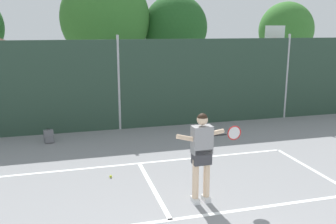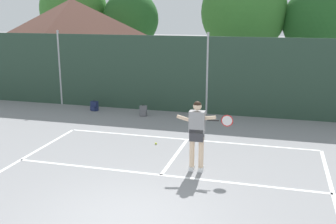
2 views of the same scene
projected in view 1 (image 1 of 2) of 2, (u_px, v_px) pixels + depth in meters
The scene contains 6 objects.
chainlink_fence at pixel (119, 85), 12.63m from camera, with size 26.09×0.09×3.24m.
basketball_hoop at pixel (273, 55), 15.69m from camera, with size 0.90×0.67×3.55m.
treeline_backdrop at pixel (78, 22), 20.04m from camera, with size 26.15×4.42×6.40m.
tennis_player at pixel (202, 150), 7.33m from camera, with size 1.43×0.27×1.85m.
tennis_ball at pixel (111, 176), 8.76m from camera, with size 0.07×0.07×0.07m, color #CCE033.
backpack_grey at pixel (49, 137), 11.39m from camera, with size 0.31×0.28×0.46m.
Camera 1 is at (-1.69, -3.51, 3.48)m, focal length 39.59 mm.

